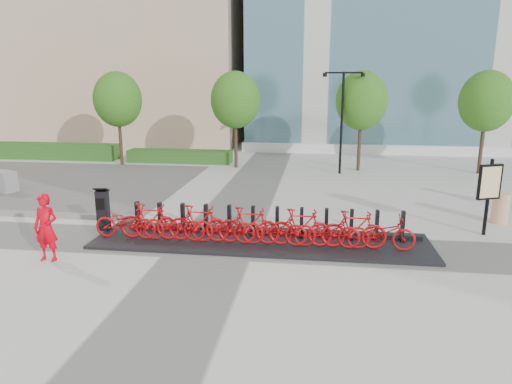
# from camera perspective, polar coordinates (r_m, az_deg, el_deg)

# --- Properties ---
(ground) EXTENTS (120.00, 120.00, 0.00)m
(ground) POSITION_cam_1_polar(r_m,az_deg,el_deg) (13.15, -5.23, -6.47)
(ground) COLOR beige
(gravel_patch) EXTENTS (14.00, 14.00, 0.00)m
(gravel_patch) POSITION_cam_1_polar(r_m,az_deg,el_deg) (23.38, -25.79, 1.11)
(gravel_patch) COLOR #5D5D5D
(gravel_patch) RESTS_ON ground
(hedge_a) EXTENTS (10.00, 1.40, 0.90)m
(hedge_a) POSITION_cam_1_polar(r_m,az_deg,el_deg) (30.84, -25.58, 4.68)
(hedge_a) COLOR #103B13
(hedge_a) RESTS_ON ground
(hedge_b) EXTENTS (6.00, 1.20, 0.70)m
(hedge_b) POSITION_cam_1_polar(r_m,az_deg,el_deg) (26.74, -9.48, 4.44)
(hedge_b) COLOR #103B13
(hedge_b) RESTS_ON ground
(tree_0) EXTENTS (2.60, 2.60, 5.10)m
(tree_0) POSITION_cam_1_polar(r_m,az_deg,el_deg) (26.38, -16.90, 11.00)
(tree_0) COLOR #453321
(tree_0) RESTS_ON ground
(tree_1) EXTENTS (2.60, 2.60, 5.10)m
(tree_1) POSITION_cam_1_polar(r_m,az_deg,el_deg) (24.44, -2.59, 11.40)
(tree_1) COLOR #453321
(tree_1) RESTS_ON ground
(tree_2) EXTENTS (2.60, 2.60, 5.10)m
(tree_2) POSITION_cam_1_polar(r_m,az_deg,el_deg) (24.16, 13.06, 11.05)
(tree_2) COLOR #453321
(tree_2) RESTS_ON ground
(tree_3) EXTENTS (2.60, 2.60, 5.10)m
(tree_3) POSITION_cam_1_polar(r_m,az_deg,el_deg) (25.41, 26.86, 10.07)
(tree_3) COLOR #453321
(tree_3) RESTS_ON ground
(streetlamp) EXTENTS (2.00, 0.20, 5.00)m
(streetlamp) POSITION_cam_1_polar(r_m,az_deg,el_deg) (23.11, 10.72, 9.93)
(streetlamp) COLOR black
(streetlamp) RESTS_ON ground
(dock_pad) EXTENTS (9.60, 2.40, 0.08)m
(dock_pad) POSITION_cam_1_polar(r_m,az_deg,el_deg) (13.20, 0.60, -6.15)
(dock_pad) COLOR black
(dock_pad) RESTS_ON ground
(dock_rail_posts) EXTENTS (8.02, 0.50, 0.85)m
(dock_rail_posts) POSITION_cam_1_polar(r_m,az_deg,el_deg) (13.50, 1.11, -3.63)
(dock_rail_posts) COLOR black
(dock_rail_posts) RESTS_ON dock_pad
(bike_0) EXTENTS (1.82, 0.63, 0.96)m
(bike_0) POSITION_cam_1_polar(r_m,az_deg,el_deg) (13.73, -15.99, -3.64)
(bike_0) COLOR #A6090D
(bike_0) RESTS_ON dock_pad
(bike_1) EXTENTS (1.77, 0.50, 1.06)m
(bike_1) POSITION_cam_1_polar(r_m,az_deg,el_deg) (13.45, -13.18, -3.59)
(bike_1) COLOR #A6090D
(bike_1) RESTS_ON dock_pad
(bike_2) EXTENTS (1.82, 0.63, 0.96)m
(bike_2) POSITION_cam_1_polar(r_m,az_deg,el_deg) (13.23, -10.24, -3.97)
(bike_2) COLOR #A6090D
(bike_2) RESTS_ON dock_pad
(bike_3) EXTENTS (1.77, 0.50, 1.06)m
(bike_3) POSITION_cam_1_polar(r_m,az_deg,el_deg) (13.01, -7.23, -3.91)
(bike_3) COLOR #A6090D
(bike_3) RESTS_ON dock_pad
(bike_4) EXTENTS (1.82, 0.63, 0.96)m
(bike_4) POSITION_cam_1_polar(r_m,az_deg,el_deg) (12.87, -4.11, -4.28)
(bike_4) COLOR #A6090D
(bike_4) RESTS_ON dock_pad
(bike_5) EXTENTS (1.77, 0.50, 1.06)m
(bike_5) POSITION_cam_1_polar(r_m,az_deg,el_deg) (12.73, -0.93, -4.20)
(bike_5) COLOR #A6090D
(bike_5) RESTS_ON dock_pad
(bike_6) EXTENTS (1.82, 0.63, 0.96)m
(bike_6) POSITION_cam_1_polar(r_m,az_deg,el_deg) (12.66, 2.31, -4.55)
(bike_6) COLOR #A6090D
(bike_6) RESTS_ON dock_pad
(bike_7) EXTENTS (1.77, 0.50, 1.06)m
(bike_7) POSITION_cam_1_polar(r_m,az_deg,el_deg) (12.61, 5.58, -4.44)
(bike_7) COLOR #A6090D
(bike_7) RESTS_ON dock_pad
(bike_8) EXTENTS (1.82, 0.63, 0.96)m
(bike_8) POSITION_cam_1_polar(r_m,az_deg,el_deg) (12.62, 8.85, -4.77)
(bike_8) COLOR #A6090D
(bike_8) RESTS_ON dock_pad
(bike_9) EXTENTS (1.77, 0.50, 1.06)m
(bike_9) POSITION_cam_1_polar(r_m,az_deg,el_deg) (12.65, 12.13, -4.63)
(bike_9) COLOR #A6090D
(bike_9) RESTS_ON dock_pad
(bike_10) EXTENTS (1.82, 0.63, 0.96)m
(bike_10) POSITION_cam_1_polar(r_m,az_deg,el_deg) (12.74, 15.36, -4.93)
(bike_10) COLOR #A6090D
(bike_10) RESTS_ON dock_pad
(kiosk) EXTENTS (0.46, 0.41, 1.35)m
(kiosk) POSITION_cam_1_polar(r_m,az_deg,el_deg) (14.62, -18.58, -2.09)
(kiosk) COLOR black
(kiosk) RESTS_ON dock_pad
(worker_red) EXTENTS (0.65, 0.44, 1.76)m
(worker_red) POSITION_cam_1_polar(r_m,az_deg,el_deg) (12.83, -24.77, -4.08)
(worker_red) COLOR red
(worker_red) RESTS_ON ground
(construction_barrel) EXTENTS (0.68, 0.68, 1.00)m
(construction_barrel) POSITION_cam_1_polar(r_m,az_deg,el_deg) (16.87, 28.24, -1.79)
(construction_barrel) COLOR orange
(construction_barrel) RESTS_ON ground
(map_sign) EXTENTS (0.74, 0.39, 2.32)m
(map_sign) POSITION_cam_1_polar(r_m,az_deg,el_deg) (15.11, 27.16, 0.75)
(map_sign) COLOR black
(map_sign) RESTS_ON ground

